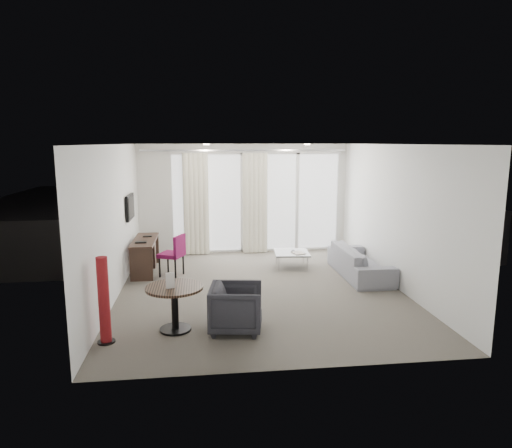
{
  "coord_description": "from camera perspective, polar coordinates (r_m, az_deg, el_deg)",
  "views": [
    {
      "loc": [
        -1.03,
        -7.88,
        2.63
      ],
      "look_at": [
        0.0,
        0.6,
        1.1
      ],
      "focal_mm": 32.0,
      "sensor_mm": 36.0,
      "label": 1
    }
  ],
  "objects": [
    {
      "name": "sofa",
      "position": [
        9.35,
        12.86,
        -4.6
      ],
      "size": [
        0.78,
        1.99,
        0.58
      ],
      "primitive_type": "imported",
      "rotation": [
        0.0,
        0.0,
        1.57
      ],
      "color": "gray",
      "rests_on": "floor"
    },
    {
      "name": "floor",
      "position": [
        8.37,
        0.5,
        -8.16
      ],
      "size": [
        5.0,
        6.0,
        0.0
      ],
      "primitive_type": "cube",
      "color": "#5B554B",
      "rests_on": "ground"
    },
    {
      "name": "wall_left",
      "position": [
        8.13,
        -17.25,
        0.27
      ],
      "size": [
        0.0,
        6.0,
        2.6
      ],
      "primitive_type": "cube",
      "color": "silver",
      "rests_on": "ground"
    },
    {
      "name": "downlight_b",
      "position": [
        9.74,
        6.41,
        9.86
      ],
      "size": [
        0.12,
        0.12,
        0.02
      ],
      "primitive_type": "cylinder",
      "color": "#FFE0B2",
      "rests_on": "ceiling"
    },
    {
      "name": "red_lamp",
      "position": [
        6.39,
        -18.48,
        -9.05
      ],
      "size": [
        0.31,
        0.31,
        1.17
      ],
      "primitive_type": "cylinder",
      "rotation": [
        0.0,
        0.0,
        -0.38
      ],
      "color": "maroon",
      "rests_on": "floor"
    },
    {
      "name": "downlight_a",
      "position": [
        9.48,
        -6.23,
        9.86
      ],
      "size": [
        0.12,
        0.12,
        0.02
      ],
      "primitive_type": "cylinder",
      "color": "#FFE0B2",
      "rests_on": "ceiling"
    },
    {
      "name": "desk",
      "position": [
        9.67,
        -13.67,
        -3.86
      ],
      "size": [
        0.45,
        1.44,
        0.67
      ],
      "primitive_type": null,
      "color": "#302018",
      "rests_on": "floor"
    },
    {
      "name": "remote",
      "position": [
        9.82,
        4.61,
        -3.25
      ],
      "size": [
        0.1,
        0.15,
        0.02
      ],
      "primitive_type": null,
      "rotation": [
        0.0,
        0.0,
        -0.44
      ],
      "color": "black",
      "rests_on": "coffee_table"
    },
    {
      "name": "window_frame",
      "position": [
        11.03,
        0.06,
        2.71
      ],
      "size": [
        4.1,
        0.06,
        2.44
      ],
      "primitive_type": null,
      "color": "white",
      "rests_on": "ground"
    },
    {
      "name": "desk_chair",
      "position": [
        9.24,
        -10.55,
        -3.86
      ],
      "size": [
        0.6,
        0.58,
        0.84
      ],
      "primitive_type": null,
      "rotation": [
        0.0,
        0.0,
        -0.42
      ],
      "color": "maroon",
      "rests_on": "floor"
    },
    {
      "name": "rattan_chair_a",
      "position": [
        12.39,
        1.32,
        -0.34
      ],
      "size": [
        0.64,
        0.64,
        0.75
      ],
      "primitive_type": null,
      "rotation": [
        0.0,
        0.0,
        -0.31
      ],
      "color": "brown",
      "rests_on": "terrace_slab"
    },
    {
      "name": "wall_right",
      "position": [
        8.74,
        17.0,
        0.95
      ],
      "size": [
        0.0,
        6.0,
        2.6
      ],
      "primitive_type": "cube",
      "color": "silver",
      "rests_on": "ground"
    },
    {
      "name": "rattan_chair_b",
      "position": [
        13.4,
        5.94,
        0.4
      ],
      "size": [
        0.64,
        0.64,
        0.74
      ],
      "primitive_type": null,
      "rotation": [
        0.0,
        0.0,
        -0.31
      ],
      "color": "brown",
      "rests_on": "terrace_slab"
    },
    {
      "name": "rattan_table",
      "position": [
        12.67,
        4.93,
        -0.65
      ],
      "size": [
        0.66,
        0.66,
        0.52
      ],
      "primitive_type": null,
      "rotation": [
        0.0,
        0.0,
        0.33
      ],
      "color": "brown",
      "rests_on": "terrace_slab"
    },
    {
      "name": "round_table",
      "position": [
        6.64,
        -10.1,
        -10.35
      ],
      "size": [
        0.81,
        0.81,
        0.65
      ],
      "primitive_type": null,
      "rotation": [
        0.0,
        0.0,
        -0.0
      ],
      "color": "#312015",
      "rests_on": "floor"
    },
    {
      "name": "terrace_slab",
      "position": [
        12.74,
        -0.78,
        -2.03
      ],
      "size": [
        5.6,
        3.0,
        0.12
      ],
      "primitive_type": "cube",
      "color": "#4D4D50",
      "rests_on": "ground"
    },
    {
      "name": "curtain_track",
      "position": [
        10.75,
        -1.45,
        9.2
      ],
      "size": [
        4.8,
        0.04,
        0.04
      ],
      "primitive_type": null,
      "color": "#B2B2B7",
      "rests_on": "ceiling"
    },
    {
      "name": "tv",
      "position": [
        9.53,
        -15.47,
        2.06
      ],
      "size": [
        0.05,
        0.8,
        0.5
      ],
      "primitive_type": null,
      "color": "black",
      "rests_on": "wall_left"
    },
    {
      "name": "coffee_table",
      "position": [
        9.81,
        4.46,
        -4.44
      ],
      "size": [
        0.78,
        0.78,
        0.33
      ],
      "primitive_type": null,
      "rotation": [
        0.0,
        0.0,
        -0.09
      ],
      "color": "gray",
      "rests_on": "floor"
    },
    {
      "name": "menu_card",
      "position": [
        6.45,
        -10.66,
        -7.27
      ],
      "size": [
        0.12,
        0.06,
        0.22
      ],
      "primitive_type": null,
      "rotation": [
        0.0,
        0.0,
        0.34
      ],
      "color": "white",
      "rests_on": "round_table"
    },
    {
      "name": "magazine",
      "position": [
        9.67,
        5.31,
        -3.46
      ],
      "size": [
        0.29,
        0.33,
        0.02
      ],
      "primitive_type": null,
      "rotation": [
        0.0,
        0.0,
        0.28
      ],
      "color": "gray",
      "rests_on": "coffee_table"
    },
    {
      "name": "tub_armchair",
      "position": [
        6.54,
        -2.49,
        -10.44
      ],
      "size": [
        0.83,
        0.81,
        0.67
      ],
      "primitive_type": "imported",
      "rotation": [
        0.0,
        0.0,
        1.42
      ],
      "color": "#26262C",
      "rests_on": "floor"
    },
    {
      "name": "balustrade",
      "position": [
        14.06,
        -1.42,
        1.45
      ],
      "size": [
        5.5,
        0.06,
        1.05
      ],
      "primitive_type": null,
      "color": "#B2B2B7",
      "rests_on": "terrace_slab"
    },
    {
      "name": "window_panel",
      "position": [
        11.04,
        0.05,
        2.72
      ],
      "size": [
        4.0,
        0.02,
        2.38
      ],
      "primitive_type": null,
      "color": "white",
      "rests_on": "ground"
    },
    {
      "name": "wall_front",
      "position": [
        5.16,
        4.84,
        -4.83
      ],
      "size": [
        5.0,
        0.0,
        2.6
      ],
      "primitive_type": "cube",
      "color": "silver",
      "rests_on": "ground"
    },
    {
      "name": "curtain_right",
      "position": [
        10.87,
        -0.1,
        2.6
      ],
      "size": [
        0.6,
        0.2,
        2.38
      ],
      "primitive_type": null,
      "color": "silver",
      "rests_on": "ground"
    },
    {
      "name": "curtain_left",
      "position": [
        10.8,
        -7.51,
        2.46
      ],
      "size": [
        0.6,
        0.2,
        2.38
      ],
      "primitive_type": null,
      "color": "silver",
      "rests_on": "ground"
    },
    {
      "name": "ceiling",
      "position": [
        7.95,
        0.53,
        9.93
      ],
      "size": [
        5.0,
        6.0,
        0.0
      ],
      "primitive_type": "cube",
      "color": "white",
      "rests_on": "ground"
    }
  ]
}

